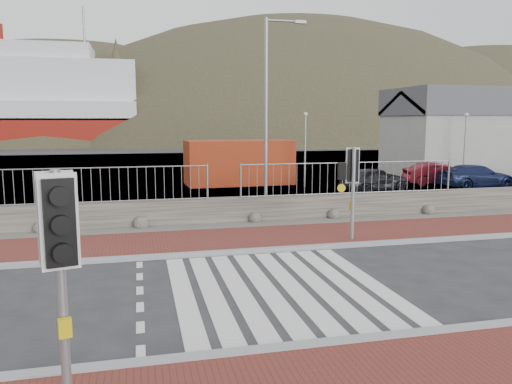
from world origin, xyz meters
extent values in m
plane|color=#28282B|center=(0.00, 0.00, 0.00)|extent=(220.00, 220.00, 0.00)
cube|color=maroon|center=(0.00, 4.50, 0.04)|extent=(40.00, 3.00, 0.08)
cube|color=gray|center=(0.00, -3.00, 0.05)|extent=(40.00, 0.25, 0.12)
cube|color=gray|center=(0.00, 3.00, 0.05)|extent=(40.00, 0.25, 0.12)
cube|color=silver|center=(-2.10, 0.00, 0.01)|extent=(0.42, 5.60, 0.01)
cube|color=silver|center=(-1.50, 0.00, 0.01)|extent=(0.42, 5.60, 0.01)
cube|color=silver|center=(-0.90, 0.00, 0.01)|extent=(0.42, 5.60, 0.01)
cube|color=silver|center=(-0.30, 0.00, 0.01)|extent=(0.42, 5.60, 0.01)
cube|color=silver|center=(0.30, 0.00, 0.01)|extent=(0.42, 5.60, 0.01)
cube|color=silver|center=(0.90, 0.00, 0.01)|extent=(0.42, 5.60, 0.01)
cube|color=silver|center=(1.50, 0.00, 0.01)|extent=(0.42, 5.60, 0.01)
cube|color=silver|center=(2.10, 0.00, 0.01)|extent=(0.42, 5.60, 0.01)
cube|color=#59544C|center=(0.00, 6.50, 0.03)|extent=(40.00, 1.50, 0.06)
cube|color=#464139|center=(0.00, 7.30, 0.45)|extent=(40.00, 0.60, 0.90)
cylinder|color=gray|center=(-4.80, 7.15, 2.10)|extent=(8.40, 0.04, 0.04)
cylinder|color=gray|center=(-0.60, 7.15, 1.50)|extent=(0.07, 0.07, 1.20)
cylinder|color=gray|center=(4.80, 7.15, 2.10)|extent=(8.40, 0.04, 0.04)
cylinder|color=gray|center=(0.60, 7.15, 1.50)|extent=(0.07, 0.07, 1.20)
cylinder|color=gray|center=(9.00, 7.15, 1.50)|extent=(0.07, 0.07, 1.20)
cube|color=#4C4C4F|center=(0.00, 27.90, 0.00)|extent=(120.00, 40.00, 0.50)
cube|color=#3F4C54|center=(0.00, 62.90, 0.00)|extent=(220.00, 50.00, 0.05)
cube|color=silver|center=(-18.00, 67.90, 9.00)|extent=(30.00, 12.00, 6.00)
cube|color=silver|center=(-18.00, 67.90, 13.00)|extent=(18.00, 10.00, 2.50)
cylinder|color=gray|center=(-10.00, 67.90, 17.00)|extent=(0.30, 0.30, 6.00)
cube|color=#9E9E99|center=(20.00, 19.90, 2.00)|extent=(12.00, 6.00, 4.00)
cube|color=#4C4C51|center=(20.00, 19.90, 4.90)|extent=(12.20, 6.20, 1.80)
ellipsoid|color=#2F331E|center=(-15.00, 87.90, -20.00)|extent=(106.40, 68.40, 76.00)
ellipsoid|color=#2F331E|center=(30.00, 87.90, -26.00)|extent=(140.00, 90.00, 100.00)
ellipsoid|color=#2F331E|center=(75.00, 87.90, -20.00)|extent=(112.00, 72.00, 80.00)
cylinder|color=gray|center=(-3.90, -3.93, 1.54)|extent=(0.12, 0.12, 3.08)
cube|color=#C5A90B|center=(-3.90, -3.93, 1.15)|extent=(0.17, 0.12, 0.24)
cube|color=black|center=(-3.90, -3.93, 2.47)|extent=(0.49, 0.37, 1.15)
sphere|color=#0CE53F|center=(-3.90, -3.93, 2.14)|extent=(0.16, 0.16, 0.16)
cylinder|color=gray|center=(3.34, 3.61, 1.44)|extent=(0.11, 0.11, 2.88)
cube|color=#C5A90B|center=(3.34, 3.61, 1.08)|extent=(0.16, 0.10, 0.23)
cube|color=black|center=(3.34, 3.61, 2.32)|extent=(0.45, 0.31, 1.08)
sphere|color=#0CE53F|center=(3.34, 3.61, 2.01)|extent=(0.15, 0.15, 0.15)
cube|color=black|center=(2.98, 3.67, 2.16)|extent=(0.25, 0.20, 0.51)
cylinder|color=gray|center=(1.77, 8.10, 3.70)|extent=(0.13, 0.13, 7.39)
cylinder|color=gray|center=(2.42, 8.10, 7.30)|extent=(1.29, 0.09, 0.08)
cube|color=beige|center=(3.06, 8.09, 7.28)|extent=(0.42, 0.20, 0.11)
cube|color=#982E10|center=(2.73, 18.11, 1.27)|extent=(6.21, 2.83, 2.54)
imported|color=black|center=(9.03, 13.57, 0.63)|extent=(3.93, 2.17, 1.27)
imported|color=#5B0D16|center=(13.77, 14.95, 0.65)|extent=(4.14, 2.21, 1.30)
imported|color=#151C42|center=(15.12, 13.55, 0.64)|extent=(4.46, 2.00, 1.27)
camera|label=1|loc=(-2.93, -10.20, 3.65)|focal=35.00mm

